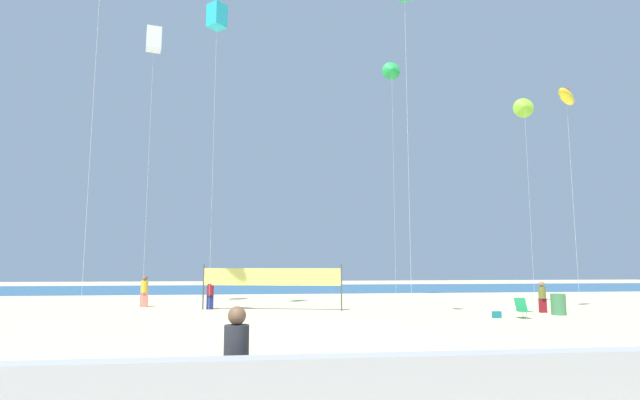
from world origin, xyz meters
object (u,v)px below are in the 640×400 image
object	(u,v)px
trash_barrel	(558,304)
kite_green_diamond	(405,4)
kite_lime_delta	(524,107)
kite_cyan_box	(217,16)
toddler_figure	(268,386)
kite_white_box	(154,40)
mother_figure	(236,358)
kite_green_delta	(392,70)
beachgoer_maroon_shirt	(210,293)
kite_yellow_inflatable	(566,97)
beach_handbag	(497,315)
folding_beach_chair	(522,308)
volleyball_net	(271,279)
beachgoer_mustard_shirt	(144,290)
beachgoer_olive_shirt	(542,296)

from	to	relation	value
trash_barrel	kite_green_diamond	world-z (taller)	kite_green_diamond
kite_lime_delta	kite_cyan_box	size ratio (longest dim) A/B	0.74
toddler_figure	kite_white_box	bearing A→B (deg)	86.64
mother_figure	kite_green_delta	world-z (taller)	kite_green_delta
beachgoer_maroon_shirt	kite_yellow_inflatable	size ratio (longest dim) A/B	0.14
trash_barrel	kite_lime_delta	distance (m)	12.43
kite_green_delta	kite_cyan_box	size ratio (longest dim) A/B	1.03
mother_figure	kite_yellow_inflatable	xyz separation A→B (m)	(16.59, 15.84, 10.30)
kite_green_diamond	kite_cyan_box	bearing A→B (deg)	143.15
kite_lime_delta	beach_handbag	bearing A→B (deg)	-131.86
folding_beach_chair	volleyball_net	size ratio (longest dim) A/B	0.12
beachgoer_maroon_shirt	kite_green_delta	distance (m)	20.86
folding_beach_chair	kite_cyan_box	size ratio (longest dim) A/B	0.05
kite_yellow_inflatable	kite_cyan_box	distance (m)	19.40
volleyball_net	beachgoer_maroon_shirt	bearing A→B (deg)	164.16
beachgoer_mustard_shirt	trash_barrel	bearing A→B (deg)	-163.15
beachgoer_olive_shirt	kite_white_box	xyz separation A→B (m)	(-20.41, 5.66, 14.82)
toddler_figure	trash_barrel	distance (m)	20.28
kite_green_delta	kite_cyan_box	bearing A→B (deg)	-147.73
beachgoer_maroon_shirt	beach_handbag	world-z (taller)	beachgoer_maroon_shirt
beach_handbag	kite_cyan_box	size ratio (longest dim) A/B	0.02
kite_white_box	kite_green_diamond	bearing A→B (deg)	-36.20
toddler_figure	beachgoer_olive_shirt	world-z (taller)	beachgoer_olive_shirt
kite_green_diamond	kite_lime_delta	bearing A→B (deg)	36.94
kite_green_delta	kite_lime_delta	xyz separation A→B (m)	(6.21, -6.93, -4.75)
beachgoer_maroon_shirt	trash_barrel	world-z (taller)	beachgoer_maroon_shirt
folding_beach_chair	mother_figure	bearing A→B (deg)	-155.01
beachgoer_maroon_shirt	kite_yellow_inflatable	world-z (taller)	kite_yellow_inflatable
kite_yellow_inflatable	volleyball_net	bearing A→B (deg)	168.50
beachgoer_olive_shirt	beach_handbag	xyz separation A→B (m)	(-3.52, -2.18, -0.67)
beach_handbag	beachgoer_olive_shirt	bearing A→B (deg)	31.71
volleyball_net	beach_handbag	world-z (taller)	volleyball_net
kite_green_delta	kite_lime_delta	size ratio (longest dim) A/B	1.39
beachgoer_olive_shirt	trash_barrel	world-z (taller)	beachgoer_olive_shirt
trash_barrel	kite_green_delta	size ratio (longest dim) A/B	0.06
beachgoer_mustard_shirt	kite_yellow_inflatable	size ratio (longest dim) A/B	0.15
beach_handbag	kite_white_box	distance (m)	24.22
beachgoer_maroon_shirt	beachgoer_olive_shirt	distance (m)	17.08
beachgoer_maroon_shirt	beach_handbag	size ratio (longest dim) A/B	4.36
mother_figure	trash_barrel	distance (m)	20.66
toddler_figure	kite_cyan_box	bearing A→B (deg)	77.69
mother_figure	kite_cyan_box	size ratio (longest dim) A/B	0.10
kite_yellow_inflatable	kite_green_diamond	xyz separation A→B (m)	(-9.87, -3.56, 2.59)
beachgoer_mustard_shirt	kite_green_delta	xyz separation A→B (m)	(15.94, 4.45, 15.61)
toddler_figure	kite_green_delta	distance (m)	32.35
trash_barrel	kite_yellow_inflatable	bearing A→B (deg)	32.74
volleyball_net	kite_yellow_inflatable	xyz separation A→B (m)	(15.37, -3.13, 9.58)
trash_barrel	volleyball_net	xyz separation A→B (m)	(-13.42, 4.39, 1.13)
kite_cyan_box	beachgoer_maroon_shirt	bearing A→B (deg)	91.97
beachgoer_olive_shirt	kite_green_diamond	world-z (taller)	kite_green_diamond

